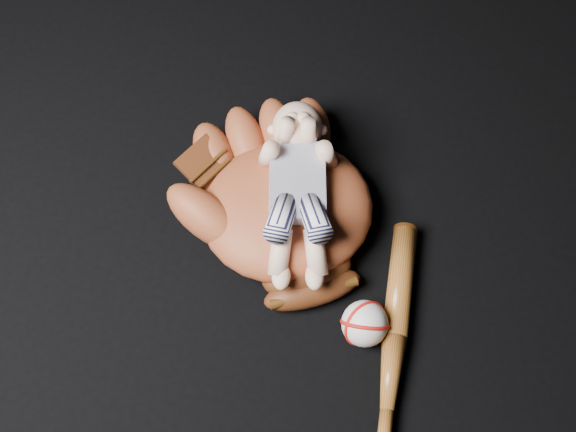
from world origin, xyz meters
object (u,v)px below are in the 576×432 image
(baseball_bat, at_px, (393,352))
(baseball, at_px, (365,324))
(baseball_glove, at_px, (287,205))
(newborn_baby, at_px, (298,194))

(baseball_bat, xyz_separation_m, baseball, (-0.05, 0.04, 0.02))
(baseball_glove, height_order, baseball, baseball_glove)
(baseball_glove, distance_m, newborn_baby, 0.06)
(baseball, bearing_deg, baseball_bat, -39.53)
(baseball_glove, height_order, baseball_bat, baseball_glove)
(baseball_bat, distance_m, baseball, 0.07)
(newborn_baby, height_order, baseball_bat, newborn_baby)
(baseball_glove, relative_size, baseball_bat, 0.95)
(baseball_glove, relative_size, baseball, 5.55)
(baseball_glove, bearing_deg, baseball, -75.13)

